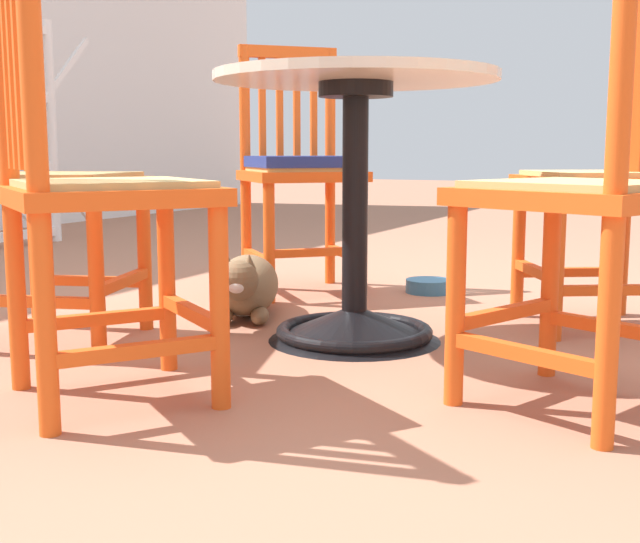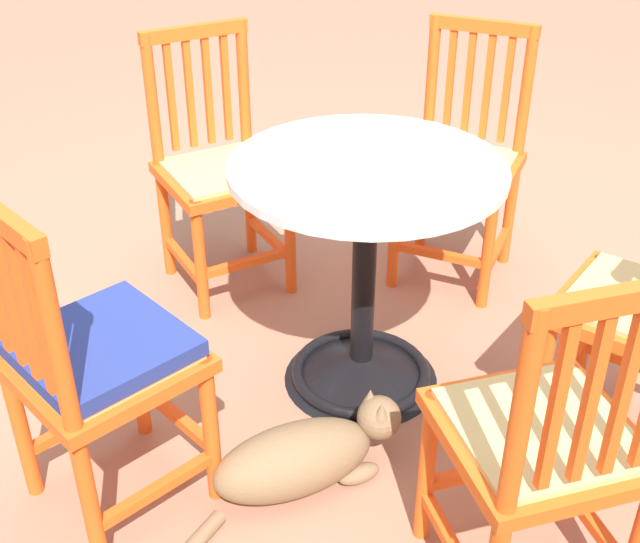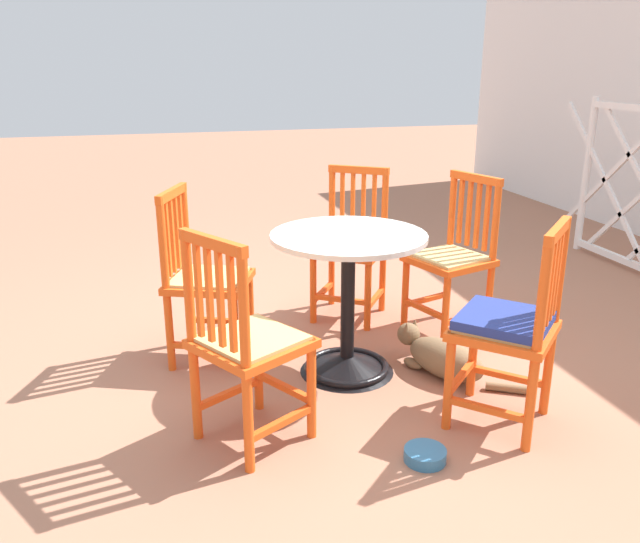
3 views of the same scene
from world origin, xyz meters
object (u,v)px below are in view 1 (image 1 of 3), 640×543
object	(u,v)px
cafe_table	(355,239)
tabby_cat	(245,287)
orange_chair_at_corner	(50,184)
orange_chair_tucked_in	(593,197)
orange_chair_near_fence	(606,181)
pet_water_bowl	(429,286)
orange_chair_by_planter	(300,172)
orange_chair_facing_out	(96,195)

from	to	relation	value
cafe_table	tabby_cat	bearing A→B (deg)	71.05
cafe_table	orange_chair_at_corner	size ratio (longest dim) A/B	0.83
cafe_table	orange_chair_tucked_in	world-z (taller)	orange_chair_tucked_in
orange_chair_tucked_in	orange_chair_near_fence	size ratio (longest dim) A/B	1.00
orange_chair_at_corner	orange_chair_near_fence	bearing A→B (deg)	-57.47
cafe_table	orange_chair_tucked_in	size ratio (longest dim) A/B	0.83
orange_chair_at_corner	pet_water_bowl	distance (m)	1.43
orange_chair_tucked_in	orange_chair_by_planter	world-z (taller)	same
orange_chair_facing_out	pet_water_bowl	world-z (taller)	orange_chair_facing_out
tabby_cat	pet_water_bowl	distance (m)	0.78
orange_chair_at_corner	pet_water_bowl	world-z (taller)	orange_chair_at_corner
cafe_table	pet_water_bowl	distance (m)	0.87
orange_chair_tucked_in	orange_chair_near_fence	bearing A→B (deg)	5.50
cafe_table	orange_chair_facing_out	distance (m)	0.79
pet_water_bowl	orange_chair_facing_out	bearing A→B (deg)	172.96
orange_chair_by_planter	tabby_cat	world-z (taller)	orange_chair_by_planter
orange_chair_tucked_in	tabby_cat	world-z (taller)	orange_chair_tucked_in
orange_chair_tucked_in	tabby_cat	xyz separation A→B (m)	(0.51, 1.11, -0.34)
orange_chair_facing_out	orange_chair_at_corner	world-z (taller)	same
orange_chair_near_fence	orange_chair_at_corner	xyz separation A→B (m)	(-0.85, 1.34, 0.00)
orange_chair_near_fence	orange_chair_by_planter	bearing A→B (deg)	81.90
cafe_table	orange_chair_facing_out	world-z (taller)	orange_chair_facing_out
orange_chair_facing_out	orange_chair_at_corner	distance (m)	0.62
cafe_table	tabby_cat	xyz separation A→B (m)	(0.15, 0.45, -0.19)
orange_chair_tucked_in	orange_chair_by_planter	distance (m)	1.55
orange_chair_at_corner	tabby_cat	bearing A→B (deg)	-30.57
orange_chair_facing_out	orange_chair_tucked_in	world-z (taller)	same
orange_chair_near_fence	pet_water_bowl	bearing A→B (deg)	62.49
orange_chair_tucked_in	orange_chair_at_corner	bearing A→B (deg)	90.02
orange_chair_by_planter	tabby_cat	bearing A→B (deg)	-173.01
orange_chair_facing_out	orange_chair_tucked_in	distance (m)	1.00
orange_chair_by_planter	pet_water_bowl	distance (m)	0.64
orange_chair_facing_out	orange_chair_near_fence	distance (m)	1.49
orange_chair_at_corner	tabby_cat	size ratio (longest dim) A/B	1.51
orange_chair_tucked_in	orange_chair_facing_out	bearing A→B (deg)	112.25
orange_chair_facing_out	orange_chair_by_planter	world-z (taller)	same
orange_chair_by_planter	cafe_table	bearing A→B (deg)	-141.94
tabby_cat	cafe_table	bearing A→B (deg)	-108.95
orange_chair_facing_out	tabby_cat	size ratio (longest dim) A/B	1.51
orange_chair_facing_out	orange_chair_near_fence	bearing A→B (deg)	-34.42
orange_chair_tucked_in	orange_chair_by_planter	xyz separation A→B (m)	(1.01, 1.17, 0.01)
cafe_table	orange_chair_at_corner	distance (m)	0.84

